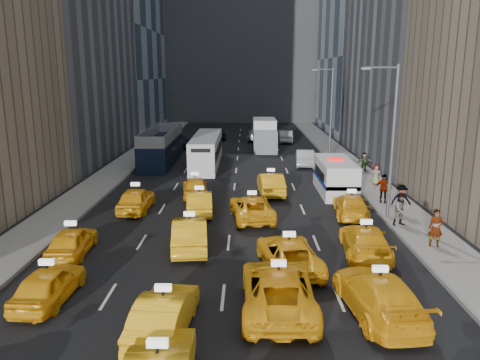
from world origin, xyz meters
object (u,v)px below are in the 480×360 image
object	(u,v)px
pedestrian_0	(436,228)
city_bus	(206,151)
nypd_van	(335,177)
double_decker	(162,146)
box_truck	(265,135)

from	to	relation	value
pedestrian_0	city_bus	bearing A→B (deg)	134.87
nypd_van	double_decker	xyz separation A→B (m)	(-14.53, 11.21, 0.44)
nypd_van	pedestrian_0	distance (m)	11.42
nypd_van	pedestrian_0	bearing A→B (deg)	-74.66
nypd_van	box_truck	bearing A→B (deg)	103.28
double_decker	box_truck	distance (m)	13.10
box_truck	double_decker	bearing A→B (deg)	-138.31
city_bus	pedestrian_0	bearing A→B (deg)	-62.55
city_bus	pedestrian_0	xyz separation A→B (m)	(13.03, -21.01, -0.31)
double_decker	city_bus	world-z (taller)	double_decker
nypd_van	box_truck	size ratio (longest dim) A/B	0.81
double_decker	box_truck	bearing A→B (deg)	46.62
nypd_van	pedestrian_0	xyz separation A→B (m)	(2.89, -11.04, -0.08)
nypd_van	city_bus	bearing A→B (deg)	136.14
double_decker	pedestrian_0	xyz separation A→B (m)	(17.42, -22.25, -0.52)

